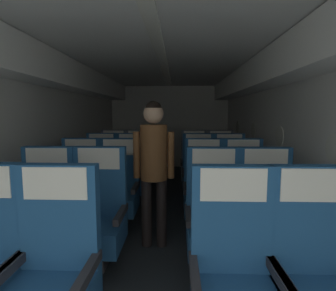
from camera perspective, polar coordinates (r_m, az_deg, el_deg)
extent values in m
cube|color=#23282D|center=(3.81, -1.30, -15.32)|extent=(3.35, 7.74, 0.02)
cube|color=silver|center=(3.96, -24.71, 1.30)|extent=(0.08, 7.34, 2.17)
cube|color=silver|center=(3.80, 23.10, 1.16)|extent=(0.08, 7.34, 2.17)
cube|color=silver|center=(3.61, -1.40, 18.79)|extent=(3.23, 7.34, 0.06)
cube|color=silver|center=(7.23, 0.35, 4.08)|extent=(3.23, 0.06, 2.17)
cube|color=white|center=(3.89, -22.26, 14.14)|extent=(0.38, 7.05, 0.36)
cube|color=white|center=(3.74, 20.37, 14.53)|extent=(0.38, 7.05, 0.36)
cube|color=white|center=(3.60, -1.40, 18.17)|extent=(0.12, 6.61, 0.02)
cylinder|color=white|center=(2.67, 31.67, -0.48)|extent=(0.01, 0.26, 0.26)
cylinder|color=white|center=(3.78, 22.50, 1.83)|extent=(0.01, 0.26, 0.26)
cylinder|color=white|center=(4.94, 17.54, 3.06)|extent=(0.01, 0.26, 0.26)
cylinder|color=white|center=(6.12, 14.49, 3.80)|extent=(0.01, 0.26, 0.26)
cube|color=#28282D|center=(1.95, -31.15, -21.53)|extent=(0.05, 0.43, 0.06)
cube|color=navy|center=(1.89, -21.82, -13.76)|extent=(0.49, 0.09, 0.67)
cube|color=#28282D|center=(1.74, -16.71, -24.47)|extent=(0.05, 0.43, 0.06)
cube|color=#28282D|center=(1.93, -31.12, -21.88)|extent=(0.05, 0.43, 0.06)
cube|color=silver|center=(1.78, -22.80, -7.43)|extent=(0.39, 0.01, 0.20)
cube|color=navy|center=(1.93, 27.47, -13.63)|extent=(0.49, 0.09, 0.67)
cube|color=#28282D|center=(1.77, 22.67, -24.13)|extent=(0.05, 0.43, 0.06)
cube|color=silver|center=(1.82, 28.54, -7.42)|extent=(0.39, 0.01, 0.20)
cube|color=navy|center=(1.78, 13.13, -14.82)|extent=(0.49, 0.09, 0.67)
cube|color=#28282D|center=(1.76, 22.62, -24.30)|extent=(0.05, 0.43, 0.06)
cube|color=#28282D|center=(1.67, 5.62, -25.65)|extent=(0.05, 0.43, 0.06)
cube|color=silver|center=(1.66, 13.67, -8.13)|extent=(0.39, 0.01, 0.20)
cube|color=#38383D|center=(2.92, -24.88, -20.57)|extent=(0.18, 0.19, 0.22)
cube|color=navy|center=(2.83, -25.11, -16.64)|extent=(0.49, 0.52, 0.22)
cube|color=navy|center=(2.87, -23.63, -6.87)|extent=(0.49, 0.09, 0.67)
cube|color=#28282D|center=(2.67, -20.69, -13.34)|extent=(0.05, 0.43, 0.06)
cube|color=#28282D|center=(2.87, -29.59, -12.31)|extent=(0.05, 0.43, 0.06)
cube|color=silver|center=(2.79, -24.29, -2.55)|extent=(0.39, 0.01, 0.20)
cube|color=#38383D|center=(2.76, -14.87, -21.83)|extent=(0.18, 0.19, 0.22)
cube|color=navy|center=(2.67, -15.01, -17.72)|extent=(0.49, 0.52, 0.22)
cube|color=navy|center=(2.71, -13.99, -7.29)|extent=(0.49, 0.09, 0.67)
cube|color=#28282D|center=(2.53, -9.90, -14.05)|extent=(0.05, 0.43, 0.06)
cube|color=#28282D|center=(2.67, -20.12, -13.29)|extent=(0.05, 0.43, 0.06)
cube|color=silver|center=(2.62, -14.43, -2.72)|extent=(0.39, 0.01, 0.20)
cube|color=#38383D|center=(2.78, 20.34, -21.80)|extent=(0.18, 0.19, 0.22)
cube|color=navy|center=(2.69, 20.53, -17.71)|extent=(0.49, 0.52, 0.22)
cube|color=navy|center=(2.73, 19.51, -7.37)|extent=(0.49, 0.09, 0.67)
cube|color=#28282D|center=(2.70, 25.59, -13.33)|extent=(0.05, 0.43, 0.06)
cube|color=#28282D|center=(2.55, 15.55, -14.07)|extent=(0.05, 0.43, 0.06)
cube|color=silver|center=(2.64, 20.03, -2.84)|extent=(0.39, 0.01, 0.20)
cube|color=#38383D|center=(2.68, 9.69, -22.69)|extent=(0.18, 0.19, 0.22)
cube|color=navy|center=(2.58, 9.79, -18.48)|extent=(0.49, 0.52, 0.22)
cube|color=navy|center=(2.62, 9.35, -7.65)|extent=(0.49, 0.09, 0.67)
cube|color=#28282D|center=(2.54, 15.31, -14.13)|extent=(0.05, 0.43, 0.06)
cube|color=#28282D|center=(2.48, 4.31, -14.45)|extent=(0.05, 0.43, 0.06)
cube|color=silver|center=(2.53, 9.60, -2.94)|extent=(0.39, 0.01, 0.20)
cube|color=#38383D|center=(3.67, -18.35, -14.56)|extent=(0.18, 0.19, 0.22)
cube|color=navy|center=(3.60, -18.48, -11.33)|extent=(0.49, 0.52, 0.22)
cube|color=navy|center=(3.68, -17.60, -3.72)|extent=(0.49, 0.09, 0.67)
cube|color=#28282D|center=(3.47, -14.92, -8.46)|extent=(0.05, 0.43, 0.06)
cube|color=#28282D|center=(3.63, -22.12, -8.05)|extent=(0.05, 0.43, 0.06)
cube|color=silver|center=(3.60, -17.99, -0.31)|extent=(0.39, 0.01, 0.20)
cube|color=#38383D|center=(3.54, -10.65, -15.14)|extent=(0.18, 0.19, 0.22)
cube|color=navy|center=(3.46, -10.73, -11.80)|extent=(0.49, 0.52, 0.22)
cube|color=navy|center=(3.55, -10.14, -3.89)|extent=(0.49, 0.09, 0.67)
cube|color=#28282D|center=(3.36, -6.84, -8.76)|extent=(0.05, 0.43, 0.06)
cube|color=#28282D|center=(3.47, -14.64, -8.47)|extent=(0.05, 0.43, 0.06)
cube|color=silver|center=(3.47, -10.39, -0.35)|extent=(0.39, 0.01, 0.20)
cube|color=#38383D|center=(3.56, 15.81, -15.13)|extent=(0.18, 0.19, 0.22)
cube|color=navy|center=(3.49, 15.92, -11.81)|extent=(0.49, 0.52, 0.22)
cube|color=navy|center=(3.58, 15.34, -3.95)|extent=(0.49, 0.09, 0.67)
cube|color=#28282D|center=(3.50, 19.82, -8.52)|extent=(0.05, 0.43, 0.06)
cube|color=#28282D|center=(3.38, 12.11, -8.77)|extent=(0.05, 0.43, 0.06)
cube|color=silver|center=(3.49, 15.64, -0.44)|extent=(0.39, 0.01, 0.20)
cube|color=#38383D|center=(3.49, 7.60, -15.42)|extent=(0.18, 0.19, 0.22)
cube|color=navy|center=(3.41, 7.66, -12.03)|extent=(0.49, 0.52, 0.22)
cube|color=navy|center=(3.50, 7.43, -3.99)|extent=(0.49, 0.09, 0.67)
cube|color=#28282D|center=(3.38, 11.73, -8.75)|extent=(0.05, 0.43, 0.06)
cube|color=#28282D|center=(3.34, 3.64, -8.84)|extent=(0.05, 0.43, 0.06)
cube|color=silver|center=(3.42, 7.57, -0.40)|extent=(0.39, 0.01, 0.20)
cube|color=#38383D|center=(4.48, -14.16, -10.49)|extent=(0.18, 0.19, 0.22)
cube|color=navy|center=(4.42, -14.24, -7.80)|extent=(0.49, 0.52, 0.22)
cube|color=navy|center=(4.54, -13.66, -1.68)|extent=(0.49, 0.09, 0.67)
cube|color=#28282D|center=(4.32, -11.30, -5.37)|extent=(0.05, 0.43, 0.06)
cube|color=#28282D|center=(4.45, -17.24, -5.19)|extent=(0.05, 0.43, 0.06)
cube|color=silver|center=(4.46, -13.91, 1.11)|extent=(0.39, 0.01, 0.20)
cube|color=#38383D|center=(4.35, -7.91, -10.86)|extent=(0.18, 0.19, 0.22)
cube|color=navy|center=(4.29, -7.96, -8.10)|extent=(0.49, 0.52, 0.22)
cube|color=navy|center=(4.41, -7.58, -1.79)|extent=(0.49, 0.09, 0.67)
cube|color=#28282D|center=(4.21, -4.83, -5.57)|extent=(0.05, 0.43, 0.06)
cube|color=#28282D|center=(4.29, -11.11, -5.44)|extent=(0.05, 0.43, 0.06)
cube|color=silver|center=(4.33, -7.74, 1.09)|extent=(0.39, 0.01, 0.20)
cube|color=#38383D|center=(4.38, 12.96, -10.87)|extent=(0.18, 0.19, 0.22)
cube|color=navy|center=(4.32, 13.03, -8.12)|extent=(0.49, 0.52, 0.22)
cube|color=navy|center=(4.43, 12.67, -1.84)|extent=(0.49, 0.09, 0.67)
cube|color=#28282D|center=(4.33, 16.18, -5.49)|extent=(0.05, 0.43, 0.06)
cube|color=#28282D|center=(4.24, 9.96, -5.58)|extent=(0.05, 0.43, 0.06)
cube|color=silver|center=(4.36, 12.86, 1.01)|extent=(0.39, 0.01, 0.20)
cube|color=#38383D|center=(4.31, 6.45, -11.03)|extent=(0.18, 0.19, 0.22)
cube|color=navy|center=(4.25, 6.49, -8.24)|extent=(0.49, 0.52, 0.22)
cube|color=navy|center=(4.36, 6.35, -1.86)|extent=(0.49, 0.09, 0.67)
cube|color=#28282D|center=(4.23, 9.73, -5.60)|extent=(0.05, 0.43, 0.06)
cube|color=#28282D|center=(4.19, 3.30, -5.63)|extent=(0.05, 0.43, 0.06)
cube|color=silver|center=(4.29, 6.44, 1.05)|extent=(0.39, 0.01, 0.20)
cube|color=#38383D|center=(5.31, -11.64, -7.72)|extent=(0.18, 0.19, 0.22)
cube|color=#4C5666|center=(5.26, -11.70, -5.43)|extent=(0.49, 0.52, 0.22)
cube|color=#4C5666|center=(5.39, -11.28, -0.32)|extent=(0.49, 0.09, 0.67)
cube|color=#28282D|center=(5.17, -9.21, -3.34)|extent=(0.05, 0.43, 0.06)
cube|color=#28282D|center=(5.28, -14.23, -3.25)|extent=(0.05, 0.43, 0.06)
cube|color=silver|center=(5.32, -11.46, 2.05)|extent=(0.39, 0.01, 0.20)
cube|color=#38383D|center=(5.20, -6.39, -7.93)|extent=(0.18, 0.19, 0.22)
cube|color=#4C5666|center=(5.15, -6.42, -5.59)|extent=(0.49, 0.52, 0.22)
cube|color=#4C5666|center=(5.28, -6.15, -0.37)|extent=(0.49, 0.09, 0.67)
cube|color=#28282D|center=(5.08, -3.82, -3.45)|extent=(0.05, 0.43, 0.06)
cube|color=#28282D|center=(5.15, -9.05, -3.38)|extent=(0.05, 0.43, 0.06)
cube|color=silver|center=(5.21, -6.26, 2.04)|extent=(0.39, 0.01, 0.20)
cube|color=#38383D|center=(5.22, 11.10, -7.96)|extent=(0.18, 0.19, 0.22)
cube|color=#4C5666|center=(5.17, 11.15, -5.63)|extent=(0.49, 0.52, 0.22)
cube|color=#4C5666|center=(5.30, 10.90, -0.43)|extent=(0.49, 0.09, 0.67)
cube|color=#28282D|center=(5.17, 13.78, -3.44)|extent=(0.05, 0.43, 0.06)
cube|color=#28282D|center=(5.10, 8.59, -3.47)|extent=(0.05, 0.43, 0.06)
cube|color=silver|center=(5.23, 11.04, 1.98)|extent=(0.39, 0.01, 0.20)
cube|color=#38383D|center=(5.17, 5.52, -8.01)|extent=(0.18, 0.19, 0.22)
cube|color=#4C5666|center=(5.12, 5.55, -5.66)|extent=(0.49, 0.52, 0.22)
cube|color=#4C5666|center=(5.25, 5.46, -0.40)|extent=(0.49, 0.09, 0.67)
cube|color=#28282D|center=(5.10, 8.22, -3.47)|extent=(0.05, 0.43, 0.06)
cube|color=#28282D|center=(5.07, 2.92, -3.46)|extent=(0.05, 0.43, 0.06)
cube|color=silver|center=(5.18, 5.53, 2.02)|extent=(0.39, 0.01, 0.20)
cylinder|color=black|center=(2.99, -4.53, -13.92)|extent=(0.11, 0.11, 0.73)
cylinder|color=black|center=(2.97, -1.37, -14.00)|extent=(0.11, 0.11, 0.73)
cylinder|color=brown|center=(2.82, -3.04, -1.43)|extent=(0.28, 0.28, 0.57)
cylinder|color=brown|center=(2.84, -6.65, -1.98)|extent=(0.07, 0.07, 0.49)
cylinder|color=brown|center=(2.81, 0.63, -2.03)|extent=(0.07, 0.07, 0.49)
sphere|color=tan|center=(2.79, -3.09, 6.75)|extent=(0.21, 0.21, 0.21)
sphere|color=black|center=(2.79, -3.09, 7.60)|extent=(0.18, 0.18, 0.18)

